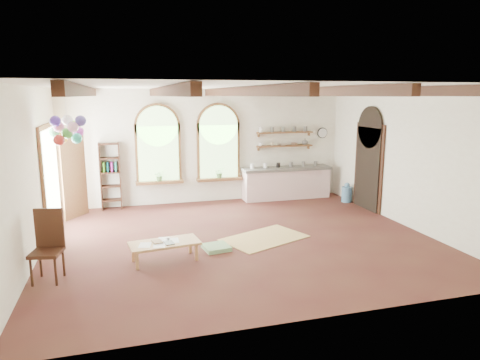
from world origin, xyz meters
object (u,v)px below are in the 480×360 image
object	(u,v)px
balloon_cluster	(67,130)
side_chair	(48,261)
coffee_table	(165,244)
kitchen_counter	(286,183)

from	to	relation	value
balloon_cluster	side_chair	bearing A→B (deg)	-97.12
coffee_table	balloon_cluster	world-z (taller)	balloon_cluster
coffee_table	side_chair	world-z (taller)	side_chair
kitchen_counter	coffee_table	world-z (taller)	kitchen_counter
kitchen_counter	balloon_cluster	world-z (taller)	balloon_cluster
kitchen_counter	side_chair	world-z (taller)	side_chair
coffee_table	balloon_cluster	size ratio (longest dim) A/B	1.18
kitchen_counter	coffee_table	distance (m)	5.66
coffee_table	side_chair	xyz separation A→B (m)	(-1.95, -0.35, 0.02)
kitchen_counter	side_chair	distance (m)	7.37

